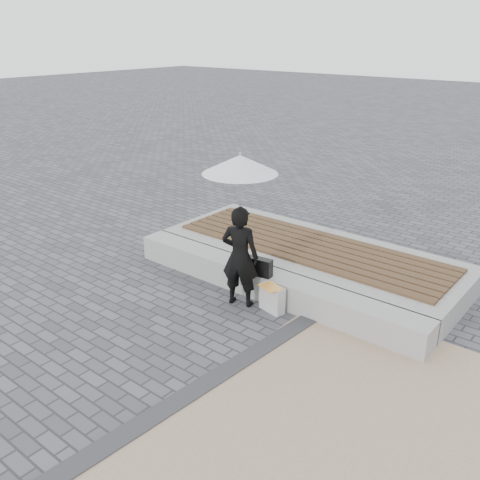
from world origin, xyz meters
name	(u,v)px	position (x,y,z in m)	size (l,w,h in m)	color
ground	(193,341)	(0.00, 0.00, 0.00)	(80.00, 80.00, 0.00)	#515157
edging_band	(211,381)	(0.75, -0.50, 0.02)	(0.25, 5.20, 0.04)	#333336
seating_ledge	(267,284)	(0.00, 1.60, 0.20)	(5.00, 0.45, 0.40)	#9FA09A
timber_platform	(310,259)	(0.00, 2.80, 0.20)	(5.00, 2.00, 0.40)	#A6A6A1
timber_decking	(311,246)	(0.00, 2.80, 0.42)	(4.60, 1.40, 0.04)	brown
woman	(240,257)	(-0.17, 1.16, 0.75)	(0.54, 0.36, 1.49)	black
parasol	(240,164)	(-0.17, 1.16, 2.08)	(1.02, 1.02, 1.31)	#ADADB2
handbag	(260,267)	(-0.02, 1.44, 0.53)	(0.38, 0.13, 0.27)	black
canvas_tote	(272,298)	(0.33, 1.28, 0.20)	(0.37, 0.16, 0.39)	#B9BAB5
magazine	(270,287)	(0.33, 1.23, 0.40)	(0.31, 0.23, 0.01)	#E34C35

